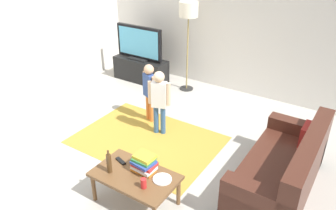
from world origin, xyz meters
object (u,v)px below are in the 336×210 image
object	(u,v)px
bottle	(109,163)
soda_can	(144,183)
tv_stand	(141,70)
book_stack	(144,163)
tv	(139,43)
child_center	(159,97)
floor_lamp	(189,14)
couch	(285,173)
tv_remote	(121,161)
child_near_tv	(149,88)
plate	(162,179)
coffee_table	(135,178)

from	to	relation	value
bottle	soda_can	xyz separation A→B (m)	(0.50, 0.00, -0.07)
tv_stand	book_stack	size ratio (longest dim) A/B	4.17
tv	bottle	xyz separation A→B (m)	(1.93, -3.11, -0.30)
child_center	book_stack	bearing A→B (deg)	-62.43
floor_lamp	book_stack	xyz separation A→B (m)	(1.19, -3.04, -1.02)
couch	tv_remote	xyz separation A→B (m)	(-1.74, -1.07, 0.14)
book_stack	child_near_tv	bearing A→B (deg)	124.01
tv	plate	size ratio (longest dim) A/B	5.00
bottle	tv_stand	bearing A→B (deg)	121.61
child_near_tv	plate	distance (m)	2.10
couch	tv_stand	bearing A→B (deg)	153.22
soda_can	coffee_table	bearing A→B (deg)	151.39
couch	bottle	distance (m)	2.16
tv_stand	plate	xyz separation A→B (m)	(2.53, -2.91, 0.18)
child_center	bottle	size ratio (longest dim) A/B	3.53
couch	plate	world-z (taller)	couch
tv	floor_lamp	world-z (taller)	floor_lamp
child_near_tv	soda_can	distance (m)	2.21
floor_lamp	tv_remote	distance (m)	3.36
tv	bottle	world-z (taller)	tv
child_near_tv	bottle	world-z (taller)	child_near_tv
tv_stand	floor_lamp	size ratio (longest dim) A/B	0.67
soda_can	child_center	bearing A→B (deg)	118.86
floor_lamp	soda_can	bearing A→B (deg)	-67.55
floor_lamp	book_stack	size ratio (longest dim) A/B	6.19
floor_lamp	bottle	size ratio (longest dim) A/B	5.82
coffee_table	soda_can	xyz separation A→B (m)	(0.22, -0.12, 0.11)
book_stack	soda_can	xyz separation A→B (m)	(0.17, -0.24, -0.05)
tv	couch	world-z (taller)	tv
book_stack	bottle	xyz separation A→B (m)	(-0.33, -0.24, 0.02)
floor_lamp	child_center	bearing A→B (deg)	-74.04
child_center	soda_can	distance (m)	1.81
tv_remote	floor_lamp	bearing A→B (deg)	122.69
coffee_table	tv_remote	distance (m)	0.32
tv_stand	child_near_tv	bearing A→B (deg)	-47.72
tv	child_near_tv	size ratio (longest dim) A/B	1.07
tv_stand	tv_remote	bearing A→B (deg)	-56.77
book_stack	tv	bearing A→B (deg)	128.17
child_near_tv	tv_stand	bearing A→B (deg)	132.28
tv_stand	child_center	xyz separation A→B (m)	(1.56, -1.55, 0.40)
tv_stand	bottle	size ratio (longest dim) A/B	3.92
floor_lamp	couch	bearing A→B (deg)	-37.73
plate	tv_remote	bearing A→B (deg)	180.00
floor_lamp	coffee_table	size ratio (longest dim) A/B	1.78
soda_can	plate	xyz separation A→B (m)	(0.10, 0.22, -0.05)
tv	child_center	bearing A→B (deg)	-44.54
bottle	plate	distance (m)	0.65
coffee_table	soda_can	distance (m)	0.27
couch	floor_lamp	bearing A→B (deg)	142.27
bottle	plate	world-z (taller)	bottle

